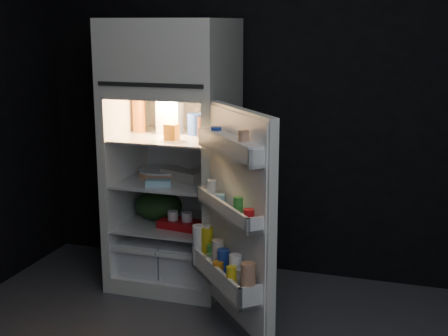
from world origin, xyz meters
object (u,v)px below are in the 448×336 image
(egg_carton, at_px, (182,175))
(fridge_door, at_px, (235,223))
(refrigerator, at_px, (174,145))
(yogurt_tray, at_px, (181,224))
(milk_jug, at_px, (170,115))

(egg_carton, bearing_deg, fridge_door, -26.19)
(refrigerator, height_order, yogurt_tray, refrigerator)
(refrigerator, bearing_deg, yogurt_tray, -55.19)
(refrigerator, xyz_separation_m, yogurt_tray, (0.10, -0.14, -0.50))
(refrigerator, distance_m, yogurt_tray, 0.53)
(refrigerator, height_order, milk_jug, refrigerator)
(fridge_door, height_order, egg_carton, fridge_door)
(refrigerator, bearing_deg, fridge_door, -46.72)
(yogurt_tray, bearing_deg, refrigerator, 133.53)
(fridge_door, height_order, milk_jug, fridge_door)
(milk_jug, relative_size, egg_carton, 0.79)
(egg_carton, bearing_deg, refrigerator, 168.75)
(milk_jug, bearing_deg, fridge_door, -52.68)
(milk_jug, height_order, egg_carton, milk_jug)
(refrigerator, bearing_deg, egg_carton, -33.16)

